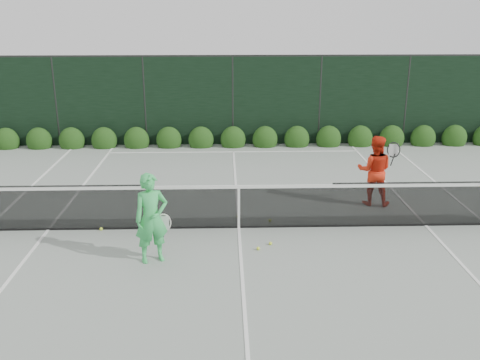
{
  "coord_description": "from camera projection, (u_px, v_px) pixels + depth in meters",
  "views": [
    {
      "loc": [
        -0.29,
        -10.73,
        4.58
      ],
      "look_at": [
        0.04,
        0.3,
        1.0
      ],
      "focal_mm": 40.0,
      "sensor_mm": 36.0,
      "label": 1
    }
  ],
  "objects": [
    {
      "name": "ground",
      "position": [
        239.0,
        228.0,
        11.62
      ],
      "size": [
        80.0,
        80.0,
        0.0
      ],
      "primitive_type": "plane",
      "color": "gray",
      "rests_on": "ground"
    },
    {
      "name": "tennis_net",
      "position": [
        238.0,
        205.0,
        11.45
      ],
      "size": [
        12.9,
        0.1,
        1.07
      ],
      "color": "black",
      "rests_on": "ground"
    },
    {
      "name": "player_woman",
      "position": [
        151.0,
        218.0,
        9.87
      ],
      "size": [
        0.73,
        0.61,
        1.72
      ],
      "rotation": [
        0.0,
        0.0,
        0.37
      ],
      "color": "#39C45E",
      "rests_on": "ground"
    },
    {
      "name": "player_man",
      "position": [
        375.0,
        170.0,
        12.78
      ],
      "size": [
        0.98,
        0.83,
        1.7
      ],
      "rotation": [
        0.0,
        0.0,
        2.89
      ],
      "color": "red",
      "rests_on": "ground"
    },
    {
      "name": "court_lines",
      "position": [
        239.0,
        228.0,
        11.62
      ],
      "size": [
        11.03,
        23.83,
        0.01
      ],
      "color": "white",
      "rests_on": "ground"
    },
    {
      "name": "windscreen_fence",
      "position": [
        243.0,
        207.0,
        8.57
      ],
      "size": [
        32.0,
        21.07,
        3.06
      ],
      "color": "black",
      "rests_on": "ground"
    },
    {
      "name": "hedge_row",
      "position": [
        233.0,
        140.0,
        18.34
      ],
      "size": [
        31.66,
        0.65,
        0.94
      ],
      "color": "#13390F",
      "rests_on": "ground"
    },
    {
      "name": "tennis_balls",
      "position": [
        227.0,
        231.0,
        11.38
      ],
      "size": [
        3.74,
        1.77,
        0.07
      ],
      "color": "#DAF336",
      "rests_on": "ground"
    }
  ]
}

